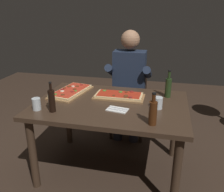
# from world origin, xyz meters

# --- Properties ---
(ground_plane) EXTENTS (6.40, 6.40, 0.00)m
(ground_plane) POSITION_xyz_m (0.00, 0.00, 0.00)
(ground_plane) COLOR #38281E
(dining_table) EXTENTS (1.40, 0.96, 0.74)m
(dining_table) POSITION_xyz_m (0.00, 0.00, 0.64)
(dining_table) COLOR #3D2B1E
(dining_table) RESTS_ON ground_plane
(pizza_rectangular_front) EXTENTS (0.49, 0.24, 0.05)m
(pizza_rectangular_front) POSITION_xyz_m (0.05, 0.15, 0.76)
(pizza_rectangular_front) COLOR olive
(pizza_rectangular_front) RESTS_ON dining_table
(pizza_rectangular_left) EXTENTS (0.35, 0.55, 0.05)m
(pizza_rectangular_left) POSITION_xyz_m (-0.46, 0.16, 0.76)
(pizza_rectangular_left) COLOR olive
(pizza_rectangular_left) RESTS_ON dining_table
(wine_bottle_dark) EXTENTS (0.06, 0.06, 0.27)m
(wine_bottle_dark) POSITION_xyz_m (0.51, 0.28, 0.85)
(wine_bottle_dark) COLOR #233819
(wine_bottle_dark) RESTS_ON dining_table
(oil_bottle_amber) EXTENTS (0.06, 0.06, 0.26)m
(oil_bottle_amber) POSITION_xyz_m (-0.44, -0.30, 0.84)
(oil_bottle_amber) COLOR black
(oil_bottle_amber) RESTS_ON dining_table
(vinegar_bottle_green) EXTENTS (0.06, 0.06, 0.26)m
(vinegar_bottle_green) POSITION_xyz_m (0.41, -0.35, 0.84)
(vinegar_bottle_green) COLOR #47230F
(vinegar_bottle_green) RESTS_ON dining_table
(tumbler_near_camera) EXTENTS (0.07, 0.07, 0.11)m
(tumbler_near_camera) POSITION_xyz_m (-0.59, -0.30, 0.79)
(tumbler_near_camera) COLOR silver
(tumbler_near_camera) RESTS_ON dining_table
(tumbler_far_side) EXTENTS (0.08, 0.08, 0.10)m
(tumbler_far_side) POSITION_xyz_m (0.43, -0.03, 0.79)
(tumbler_far_side) COLOR silver
(tumbler_far_side) RESTS_ON dining_table
(napkin_cutlery_set) EXTENTS (0.20, 0.14, 0.01)m
(napkin_cutlery_set) POSITION_xyz_m (0.09, -0.15, 0.74)
(napkin_cutlery_set) COLOR white
(napkin_cutlery_set) RESTS_ON dining_table
(diner_chair) EXTENTS (0.44, 0.44, 0.87)m
(diner_chair) POSITION_xyz_m (0.05, 0.86, 0.49)
(diner_chair) COLOR black
(diner_chair) RESTS_ON ground_plane
(seated_diner) EXTENTS (0.53, 0.41, 1.33)m
(seated_diner) POSITION_xyz_m (0.05, 0.74, 0.74)
(seated_diner) COLOR #23232D
(seated_diner) RESTS_ON ground_plane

